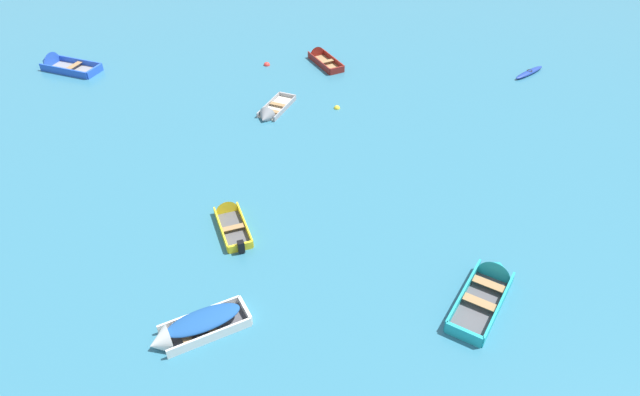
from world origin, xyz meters
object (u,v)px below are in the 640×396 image
object	(u,v)px
mooring_buoy_between_boats_left	(267,65)
mooring_buoy_between_boats_right	(337,108)
rowboat_maroon_near_left	(320,57)
rowboat_grey_near_camera	(270,114)
rowboat_blue_center	(57,64)
rowboat_white_distant_center	(189,330)
rowboat_yellow_foreground_center	(229,217)
kayak_deep_blue_outer_right	(529,72)
rowboat_turquoise_far_right	(490,283)

from	to	relation	value
mooring_buoy_between_boats_left	mooring_buoy_between_boats_right	bearing A→B (deg)	-52.71
rowboat_maroon_near_left	mooring_buoy_between_boats_left	xyz separation A→B (m)	(-3.63, -0.86, -0.20)
mooring_buoy_between_boats_right	rowboat_maroon_near_left	bearing A→B (deg)	97.98
rowboat_grey_near_camera	rowboat_blue_center	size ratio (longest dim) A/B	0.75
rowboat_white_distant_center	rowboat_maroon_near_left	bearing A→B (deg)	78.28
rowboat_blue_center	rowboat_yellow_foreground_center	bearing A→B (deg)	-49.97
rowboat_blue_center	rowboat_white_distant_center	world-z (taller)	rowboat_blue_center
rowboat_grey_near_camera	rowboat_yellow_foreground_center	size ratio (longest dim) A/B	1.01
rowboat_yellow_foreground_center	mooring_buoy_between_boats_right	xyz separation A→B (m)	(5.22, 10.27, -0.18)
rowboat_yellow_foreground_center	kayak_deep_blue_outer_right	bearing A→B (deg)	39.19
rowboat_grey_near_camera	rowboat_turquoise_far_right	world-z (taller)	rowboat_turquoise_far_right
rowboat_grey_near_camera	rowboat_white_distant_center	world-z (taller)	rowboat_white_distant_center
rowboat_yellow_foreground_center	kayak_deep_blue_outer_right	distance (m)	23.38
rowboat_white_distant_center	mooring_buoy_between_boats_right	world-z (taller)	rowboat_white_distant_center
rowboat_blue_center	rowboat_yellow_foreground_center	size ratio (longest dim) A/B	1.34
kayak_deep_blue_outer_right	mooring_buoy_between_boats_right	xyz separation A→B (m)	(-12.90, -4.50, -0.13)
rowboat_maroon_near_left	mooring_buoy_between_boats_right	world-z (taller)	rowboat_maroon_near_left
kayak_deep_blue_outer_right	rowboat_white_distant_center	xyz separation A→B (m)	(-18.78, -21.29, 0.20)
rowboat_yellow_foreground_center	rowboat_turquoise_far_right	world-z (taller)	rowboat_turquoise_far_right
rowboat_yellow_foreground_center	mooring_buoy_between_boats_right	distance (m)	11.52
rowboat_turquoise_far_right	rowboat_maroon_near_left	bearing A→B (deg)	106.93
rowboat_maroon_near_left	mooring_buoy_between_boats_left	distance (m)	3.74
kayak_deep_blue_outer_right	rowboat_turquoise_far_right	bearing A→B (deg)	-111.10
rowboat_grey_near_camera	rowboat_turquoise_far_right	bearing A→B (deg)	-55.09
rowboat_maroon_near_left	mooring_buoy_between_boats_right	distance (m)	6.97
rowboat_turquoise_far_right	mooring_buoy_between_boats_left	xyz separation A→B (m)	(-10.16, 20.56, -0.23)
rowboat_blue_center	kayak_deep_blue_outer_right	distance (m)	31.67
kayak_deep_blue_outer_right	mooring_buoy_between_boats_left	world-z (taller)	kayak_deep_blue_outer_right
rowboat_grey_near_camera	rowboat_yellow_foreground_center	bearing A→B (deg)	-97.58
rowboat_white_distant_center	mooring_buoy_between_boats_left	bearing A→B (deg)	86.78
mooring_buoy_between_boats_right	rowboat_white_distant_center	bearing A→B (deg)	-109.32
rowboat_blue_center	mooring_buoy_between_boats_left	world-z (taller)	rowboat_blue_center
rowboat_yellow_foreground_center	kayak_deep_blue_outer_right	world-z (taller)	rowboat_yellow_foreground_center
kayak_deep_blue_outer_right	rowboat_white_distant_center	bearing A→B (deg)	-131.42
mooring_buoy_between_boats_left	rowboat_white_distant_center	bearing A→B (deg)	-93.22
rowboat_turquoise_far_right	mooring_buoy_between_boats_right	world-z (taller)	rowboat_turquoise_far_right
rowboat_maroon_near_left	kayak_deep_blue_outer_right	world-z (taller)	rowboat_maroon_near_left
mooring_buoy_between_boats_left	kayak_deep_blue_outer_right	bearing A→B (deg)	-5.02
rowboat_blue_center	rowboat_yellow_foreground_center	xyz separation A→B (m)	(13.52, -16.09, -0.04)
rowboat_yellow_foreground_center	rowboat_white_distant_center	distance (m)	6.55
rowboat_yellow_foreground_center	rowboat_turquoise_far_right	distance (m)	11.59
rowboat_blue_center	rowboat_turquoise_far_right	size ratio (longest dim) A/B	1.06
rowboat_turquoise_far_right	rowboat_white_distant_center	xyz separation A→B (m)	(-11.44, -2.26, 0.10)
rowboat_white_distant_center	mooring_buoy_between_boats_left	xyz separation A→B (m)	(1.28, 22.83, -0.33)
rowboat_blue_center	mooring_buoy_between_boats_left	xyz separation A→B (m)	(14.14, 0.22, -0.22)
rowboat_yellow_foreground_center	mooring_buoy_between_boats_right	world-z (taller)	rowboat_yellow_foreground_center
rowboat_yellow_foreground_center	rowboat_white_distant_center	bearing A→B (deg)	-95.77
rowboat_grey_near_camera	rowboat_blue_center	distance (m)	16.22
rowboat_maroon_near_left	kayak_deep_blue_outer_right	bearing A→B (deg)	-9.81
mooring_buoy_between_boats_right	rowboat_yellow_foreground_center	bearing A→B (deg)	-116.97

